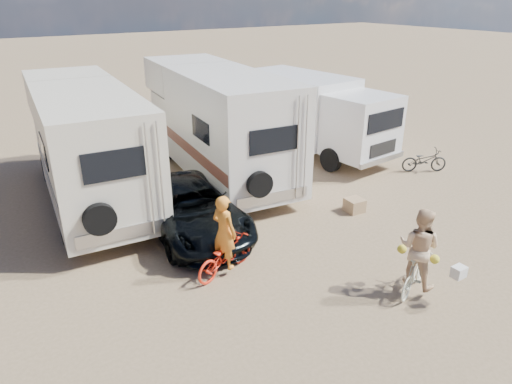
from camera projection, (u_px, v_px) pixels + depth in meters
ground at (355, 253)px, 11.67m from camera, size 140.00×140.00×0.00m
rv_main at (217, 124)px, 15.93m from camera, size 3.54×8.41×3.71m
rv_left at (87, 146)px, 13.95m from camera, size 3.29×8.37×3.54m
box_truck at (314, 116)px, 18.51m from camera, size 3.09×7.04×3.00m
dark_suv at (191, 209)px, 12.49m from camera, size 2.64×4.96×1.33m
bike_man at (225, 255)px, 10.68m from camera, size 1.85×1.12×0.92m
bike_woman at (415, 272)px, 10.03m from camera, size 1.58×0.94×0.92m
rider_man at (224, 239)px, 10.51m from camera, size 0.60×0.75×1.78m
rider_woman at (418, 255)px, 9.85m from camera, size 0.95×1.06×1.80m
bike_parked at (424, 160)px, 16.81m from camera, size 1.69×1.31×0.85m
cooler at (198, 226)px, 12.49m from camera, size 0.63×0.49×0.47m
crate at (354, 205)px, 13.80m from camera, size 0.54×0.54×0.40m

